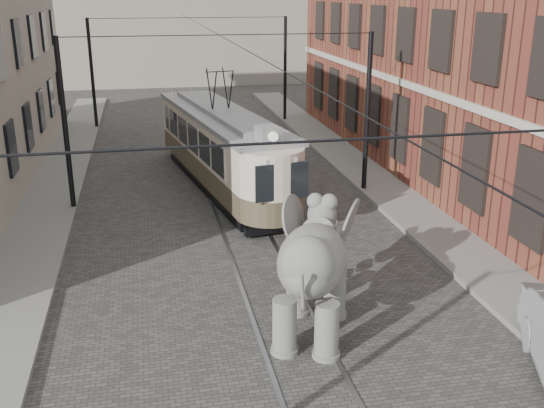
{
  "coord_description": "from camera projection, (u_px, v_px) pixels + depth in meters",
  "views": [
    {
      "loc": [
        -2.92,
        -16.12,
        7.43
      ],
      "look_at": [
        0.2,
        -0.8,
        2.1
      ],
      "focal_mm": 41.71,
      "sensor_mm": 36.0,
      "label": 1
    }
  ],
  "objects": [
    {
      "name": "ground",
      "position": [
        260.0,
        266.0,
        17.9
      ],
      "size": [
        120.0,
        120.0,
        0.0
      ],
      "primitive_type": "plane",
      "color": "#484542"
    },
    {
      "name": "tram",
      "position": [
        221.0,
        130.0,
        24.34
      ],
      "size": [
        4.28,
        11.71,
        4.55
      ],
      "primitive_type": null,
      "rotation": [
        0.0,
        0.0,
        0.17
      ],
      "color": "beige",
      "rests_on": "ground"
    },
    {
      "name": "tram_rails",
      "position": [
        260.0,
        265.0,
        17.89
      ],
      "size": [
        1.54,
        80.0,
        0.02
      ],
      "primitive_type": null,
      "color": "slate",
      "rests_on": "ground"
    },
    {
      "name": "brick_building",
      "position": [
        478.0,
        25.0,
        26.38
      ],
      "size": [
        8.0,
        26.0,
        12.0
      ],
      "primitive_type": "cube",
      "color": "maroon",
      "rests_on": "ground"
    },
    {
      "name": "sidewalk_left",
      "position": [
        17.0,
        283.0,
        16.65
      ],
      "size": [
        2.0,
        60.0,
        0.15
      ],
      "primitive_type": "cube",
      "color": "slate",
      "rests_on": "ground"
    },
    {
      "name": "elephant",
      "position": [
        312.0,
        277.0,
        13.93
      ],
      "size": [
        4.09,
        5.21,
        2.81
      ],
      "primitive_type": null,
      "rotation": [
        0.0,
        0.0,
        -0.39
      ],
      "color": "#605E59",
      "rests_on": "ground"
    },
    {
      "name": "sidewalk_right",
      "position": [
        455.0,
        247.0,
        19.0
      ],
      "size": [
        2.0,
        60.0,
        0.15
      ],
      "primitive_type": "cube",
      "color": "slate",
      "rests_on": "ground"
    },
    {
      "name": "catenary",
      "position": [
        227.0,
        126.0,
        21.53
      ],
      "size": [
        11.0,
        30.2,
        6.0
      ],
      "primitive_type": null,
      "color": "black",
      "rests_on": "ground"
    }
  ]
}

